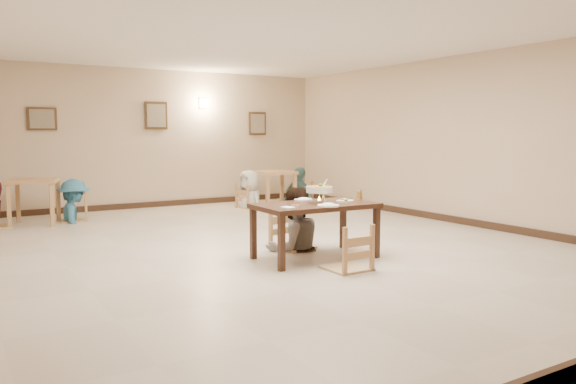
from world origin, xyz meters
TOP-DOWN VIEW (x-y plane):
  - floor at (0.00, 0.00)m, footprint 10.00×10.00m
  - ceiling at (0.00, 0.00)m, footprint 10.00×10.00m
  - wall_back at (0.00, 5.00)m, footprint 10.00×0.00m
  - wall_right at (4.00, 0.00)m, footprint 0.00×10.00m
  - baseboard_back at (0.00, 4.97)m, footprint 8.00×0.06m
  - baseboard_right at (3.97, 0.00)m, footprint 0.06×10.00m
  - picture_a at (-2.20, 4.96)m, footprint 0.55×0.04m
  - picture_b at (0.10, 4.96)m, footprint 0.50×0.04m
  - picture_c at (2.60, 4.96)m, footprint 0.45×0.04m
  - wall_sconce at (1.20, 4.96)m, footprint 0.16×0.05m
  - main_table at (0.18, -1.09)m, footprint 1.56×0.90m
  - chair_far at (0.27, -0.40)m, footprint 0.50×0.50m
  - chair_near at (0.17, -1.78)m, footprint 0.49×0.49m
  - main_diner at (0.25, -0.46)m, footprint 0.89×0.71m
  - curry_warmer at (0.23, -1.11)m, footprint 0.38×0.34m
  - rice_plate_far at (0.22, -0.76)m, footprint 0.26×0.26m
  - rice_plate_near at (0.14, -1.43)m, footprint 0.27×0.27m
  - fried_plate at (0.60, -1.17)m, footprint 0.25×0.25m
  - chili_dish at (-0.17, -1.18)m, footprint 0.10×0.10m
  - napkin_cutlery at (-0.42, -1.40)m, footprint 0.16×0.25m
  - drink_glass at (0.91, -1.08)m, footprint 0.08×0.08m
  - bg_table_left at (-2.55, 3.79)m, footprint 1.01×1.01m
  - bg_table_right at (2.39, 3.76)m, footprint 0.84×0.84m
  - bg_chair_lr at (-1.88, 3.79)m, footprint 0.45×0.45m
  - bg_chair_rl at (1.76, 3.78)m, footprint 0.45×0.45m
  - bg_chair_rr at (3.02, 3.72)m, footprint 0.46×0.46m
  - bg_diner_b at (-1.88, 3.79)m, footprint 0.65×1.05m
  - bg_diner_c at (1.76, 3.78)m, footprint 0.66×0.89m
  - bg_diner_d at (3.02, 3.72)m, footprint 0.64×1.07m

SIDE VIEW (x-z plane):
  - floor at x=0.00m, z-range 0.00..0.00m
  - baseboard_back at x=0.00m, z-range 0.00..0.12m
  - baseboard_right at x=3.97m, z-range 0.00..0.12m
  - bg_chair_lr at x=-1.88m, z-range 0.00..0.95m
  - bg_chair_rl at x=1.76m, z-range 0.00..0.96m
  - bg_chair_rr at x=3.02m, z-range 0.00..0.99m
  - chair_near at x=0.17m, z-range 0.00..1.04m
  - chair_far at x=0.27m, z-range 0.00..1.07m
  - main_table at x=0.18m, z-range 0.28..1.00m
  - bg_table_right at x=2.39m, z-range 0.25..1.03m
  - bg_table_left at x=-2.55m, z-range 0.26..1.07m
  - chili_dish at x=-0.17m, z-range 0.72..0.74m
  - rice_plate_far at x=0.22m, z-range 0.70..0.76m
  - rice_plate_near at x=0.14m, z-range 0.70..0.77m
  - napkin_cutlery at x=-0.42m, z-range 0.72..0.75m
  - fried_plate at x=0.60m, z-range 0.71..0.77m
  - bg_diner_b at x=-1.88m, z-range 0.00..1.57m
  - drink_glass at x=0.91m, z-range 0.72..0.87m
  - bg_diner_c at x=1.76m, z-range 0.00..1.64m
  - bg_diner_d at x=3.02m, z-range 0.00..1.71m
  - main_diner at x=0.25m, z-range 0.00..1.74m
  - curry_warmer at x=0.23m, z-range 0.75..1.05m
  - wall_back at x=0.00m, z-range -3.50..6.50m
  - wall_right at x=4.00m, z-range -3.50..6.50m
  - picture_c at x=2.60m, z-range 1.57..2.12m
  - picture_a at x=-2.20m, z-range 1.67..2.12m
  - picture_b at x=0.10m, z-range 1.70..2.30m
  - wall_sconce at x=1.20m, z-range 2.19..2.41m
  - ceiling at x=0.00m, z-range 3.00..3.00m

